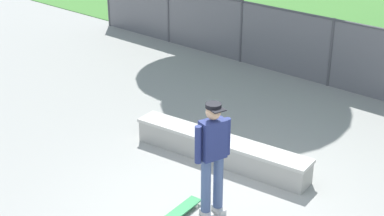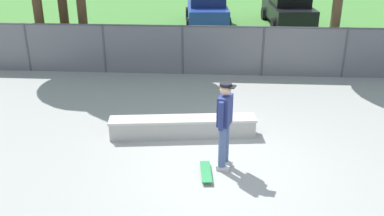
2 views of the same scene
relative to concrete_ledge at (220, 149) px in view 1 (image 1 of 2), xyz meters
The scene contains 5 objects.
ground_plane 1.64m from the concrete_ledge, 55.53° to the right, with size 80.00×80.00×0.00m, color #9E9E99.
concrete_ledge is the anchor object (origin of this frame).
skateboarder 1.84m from the concrete_ledge, 55.45° to the right, with size 0.37×0.58×1.84m.
skateboard 1.79m from the concrete_ledge, 70.29° to the right, with size 0.28×0.82×0.09m.
chainlink_fence 4.65m from the concrete_ledge, 78.48° to the left, with size 18.15×0.07×1.62m.
Camera 1 is at (4.70, -5.79, 5.08)m, focal length 54.12 mm.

